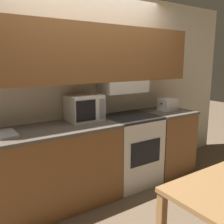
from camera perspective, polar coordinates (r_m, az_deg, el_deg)
name	(u,v)px	position (r m, az deg, el deg)	size (l,w,h in m)	color
ground_plane	(86,181)	(3.66, -5.94, -15.43)	(16.00, 16.00, 0.00)	brown
wall_back	(87,74)	(3.22, -5.71, 8.74)	(5.46, 0.38, 2.55)	silver
lower_counter_main	(45,170)	(2.94, -15.15, -12.66)	(1.71, 0.68, 0.93)	brown
lower_counter_right_stub	(165,140)	(3.92, 12.10, -6.38)	(0.67, 0.68, 0.93)	brown
stove_range	(130,149)	(3.48, 4.09, -8.46)	(0.69, 0.66, 0.93)	white
microwave	(84,108)	(3.08, -6.40, 0.94)	(0.41, 0.35, 0.32)	white
toaster	(167,104)	(3.80, 12.57, 1.68)	(0.25, 0.20, 0.18)	white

